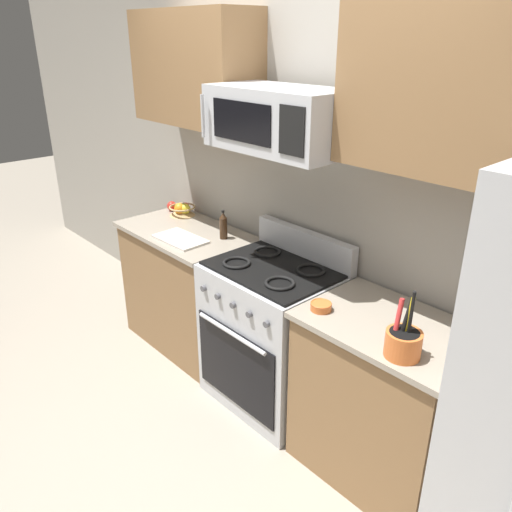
{
  "coord_description": "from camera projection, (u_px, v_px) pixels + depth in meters",
  "views": [
    {
      "loc": [
        1.94,
        -1.22,
        2.19
      ],
      "look_at": [
        -0.02,
        0.55,
        1.03
      ],
      "focal_mm": 35.82,
      "sensor_mm": 36.0,
      "label": 1
    }
  ],
  "objects": [
    {
      "name": "wall_back",
      "position": [
        318.0,
        194.0,
        3.06
      ],
      "size": [
        8.0,
        0.1,
        2.6
      ],
      "primitive_type": "cube",
      "color": "#9E998E",
      "rests_on": "ground"
    },
    {
      "name": "apple_loose",
      "position": [
        172.0,
        206.0,
        3.97
      ],
      "size": [
        0.08,
        0.08,
        0.08
      ],
      "primitive_type": "sphere",
      "color": "red",
      "rests_on": "counter_left"
    },
    {
      "name": "ground_plane",
      "position": [
        187.0,
        446.0,
        2.94
      ],
      "size": [
        16.0,
        16.0,
        0.0
      ],
      "primitive_type": "plane",
      "color": "gray"
    },
    {
      "name": "counter_left",
      "position": [
        189.0,
        287.0,
        3.78
      ],
      "size": [
        1.01,
        0.6,
        0.91
      ],
      "color": "olive",
      "rests_on": "ground"
    },
    {
      "name": "upper_cabinets_left",
      "position": [
        195.0,
        68.0,
        3.26
      ],
      "size": [
        1.0,
        0.34,
        0.69
      ],
      "color": "olive"
    },
    {
      "name": "upper_cabinets_right",
      "position": [
        440.0,
        88.0,
        2.1
      ],
      "size": [
        0.84,
        0.34,
        0.69
      ],
      "color": "olive"
    },
    {
      "name": "microwave",
      "position": [
        279.0,
        119.0,
        2.66
      ],
      "size": [
        0.8,
        0.44,
        0.32
      ],
      "color": "#B2B5BA"
    },
    {
      "name": "counter_right",
      "position": [
        382.0,
        400.0,
        2.62
      ],
      "size": [
        0.85,
        0.6,
        0.91
      ],
      "color": "olive",
      "rests_on": "ground"
    },
    {
      "name": "fruit_basket",
      "position": [
        182.0,
        210.0,
        3.87
      ],
      "size": [
        0.2,
        0.2,
        0.1
      ],
      "color": "tan",
      "rests_on": "counter_left"
    },
    {
      "name": "utensil_crock",
      "position": [
        403.0,
        342.0,
        2.17
      ],
      "size": [
        0.16,
        0.16,
        0.32
      ],
      "color": "#D1662D",
      "rests_on": "counter_right"
    },
    {
      "name": "range_oven",
      "position": [
        272.0,
        334.0,
        3.16
      ],
      "size": [
        0.76,
        0.64,
        1.09
      ],
      "color": "#B2B5BA",
      "rests_on": "ground"
    },
    {
      "name": "cutting_board",
      "position": [
        180.0,
        239.0,
        3.42
      ],
      "size": [
        0.38,
        0.23,
        0.02
      ],
      "primitive_type": "cube",
      "rotation": [
        0.0,
        0.0,
        0.03
      ],
      "color": "silver",
      "rests_on": "counter_left"
    },
    {
      "name": "prep_bowl",
      "position": [
        321.0,
        306.0,
        2.55
      ],
      "size": [
        0.11,
        0.11,
        0.04
      ],
      "color": "#D1662D",
      "rests_on": "counter_right"
    },
    {
      "name": "bottle_soy",
      "position": [
        223.0,
        226.0,
        3.41
      ],
      "size": [
        0.05,
        0.05,
        0.2
      ],
      "color": "#382314",
      "rests_on": "counter_left"
    }
  ]
}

